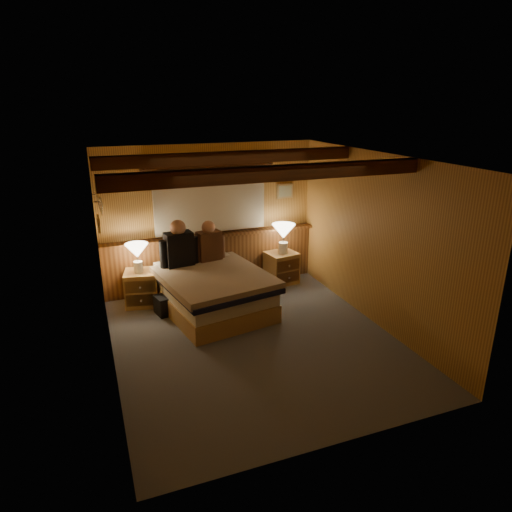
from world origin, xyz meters
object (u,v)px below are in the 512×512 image
duffel_bag (172,303)px  person_left (179,247)px  lamp_right (283,233)px  nightstand_left (142,288)px  bed (213,291)px  person_right (209,244)px  lamp_left (137,252)px  nightstand_right (282,268)px

duffel_bag → person_left: bearing=41.5°
lamp_right → duffel_bag: 2.23m
nightstand_left → bed: bearing=-20.3°
nightstand_left → person_left: size_ratio=0.78×
person_right → bed: bearing=-112.4°
lamp_left → person_right: bearing=-1.8°
lamp_right → duffel_bag: (-2.04, -0.47, -0.76)m
bed → person_right: 0.81m
person_left → nightstand_left: bearing=161.6°
nightstand_left → person_right: (1.09, -0.04, 0.61)m
person_left → bed: bearing=-58.4°
nightstand_right → lamp_right: size_ratio=1.08×
lamp_right → bed: bearing=-155.9°
nightstand_left → person_right: bearing=9.9°
duffel_bag → nightstand_left: bearing=117.3°
nightstand_right → nightstand_left: bearing=172.7°
bed → person_right: person_right is taller
bed → lamp_right: lamp_right is taller
lamp_right → person_left: person_left is taller
lamp_left → bed: bearing=-31.4°
lamp_left → person_left: size_ratio=0.61×
person_right → duffel_bag: 1.10m
person_right → nightstand_left: bearing=167.4°
bed → duffel_bag: size_ratio=3.85×
lamp_left → person_right: size_ratio=0.68×
person_right → duffel_bag: (-0.71, -0.39, -0.74)m
bed → nightstand_left: 1.15m
duffel_bag → nightstand_right: bearing=0.6°
lamp_right → duffel_bag: bearing=-167.0°
bed → person_right: size_ratio=3.06×
nightstand_left → nightstand_right: nightstand_left is taller
person_left → duffel_bag: person_left is taller
lamp_left → nightstand_left: bearing=10.2°
person_right → duffel_bag: bearing=-161.6°
lamp_left → person_left: person_left is taller
nightstand_left → lamp_left: size_ratio=1.28×
person_right → duffel_bag: size_ratio=1.26×
person_left → duffel_bag: bearing=-131.5°
bed → duffel_bag: 0.64m
nightstand_left → nightstand_right: (2.40, 0.07, -0.00)m
bed → nightstand_right: 1.59m
nightstand_right → lamp_right: 0.64m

